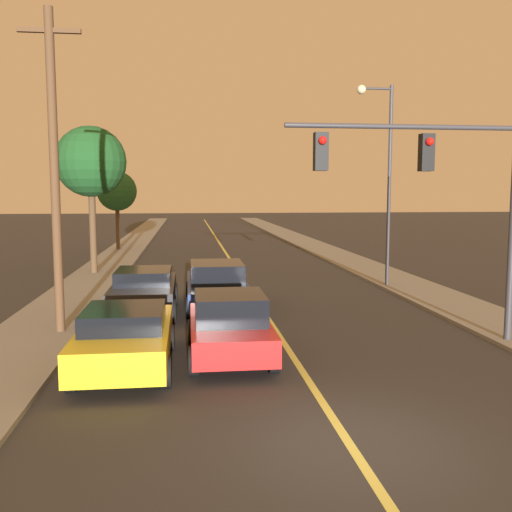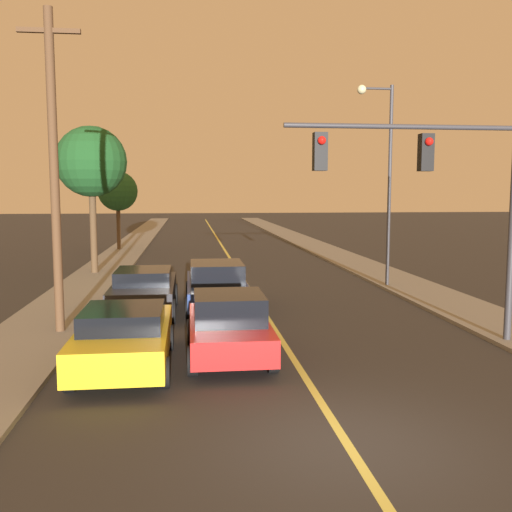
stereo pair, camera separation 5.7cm
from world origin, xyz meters
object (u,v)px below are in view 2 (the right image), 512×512
Objects in this scene: car_outer_lane_second at (144,290)px; streetlamp_right at (383,161)px; traffic_signal_mast at (437,180)px; tree_left_far at (118,191)px; car_outer_lane_front at (125,336)px; utility_pole_left at (54,167)px; tree_left_near at (91,162)px; car_near_lane_front at (229,325)px; car_near_lane_second at (217,285)px.

car_outer_lane_second is 0.58× the size of streetlamp_right.
traffic_signal_mast is 27.27m from tree_left_far.
tree_left_far is (-3.19, 26.05, 3.21)m from car_outer_lane_front.
traffic_signal_mast is at bearing -66.91° from tree_left_far.
traffic_signal_mast is 9.86m from utility_pole_left.
traffic_signal_mast is 0.87× the size of tree_left_near.
utility_pole_left is 1.25× the size of tree_left_near.
tree_left_near is at bearing 110.53° from car_near_lane_front.
streetlamp_right reaches higher than car_outer_lane_second.
tree_left_near reaches higher than car_outer_lane_second.
utility_pole_left is 22.84m from tree_left_far.
streetlamp_right is at bearing 24.19° from car_outer_lane_second.
car_outer_lane_second is 0.54× the size of utility_pole_left.
streetlamp_right reaches higher than car_outer_lane_front.
car_near_lane_front is 6.20m from traffic_signal_mast.
car_outer_lane_second is 0.68× the size of tree_left_near.
traffic_signal_mast reaches higher than car_outer_lane_front.
traffic_signal_mast is at bearing -52.86° from tree_left_near.
utility_pole_left is at bearing -87.22° from tree_left_far.
utility_pole_left is (-11.26, -6.54, -0.58)m from streetlamp_right.
utility_pole_left is at bearing -85.46° from tree_left_near.
car_near_lane_second is 0.99× the size of tree_left_far.
traffic_signal_mast is at bearing -46.36° from car_near_lane_second.
car_outer_lane_front is 0.56× the size of streetlamp_right.
streetlamp_right reaches higher than car_near_lane_front.
streetlamp_right reaches higher than tree_left_near.
traffic_signal_mast reaches higher than tree_left_far.
traffic_signal_mast is 9.02m from streetlamp_right.
utility_pole_left is (-4.42, -3.14, 3.74)m from car_near_lane_second.
streetlamp_right reaches higher than tree_left_far.
car_near_lane_front is 0.70× the size of traffic_signal_mast.
traffic_signal_mast is (5.17, -5.42, 3.38)m from car_near_lane_second.
utility_pole_left is 11.65m from tree_left_near.
car_outer_lane_second is (-2.33, -0.72, -0.01)m from car_near_lane_second.
car_outer_lane_front is at bearing -110.06° from car_near_lane_second.
tree_left_far is (-3.19, 20.39, 3.15)m from car_outer_lane_second.
car_near_lane_front is 6.38m from utility_pole_left.
traffic_signal_mast is at bearing -32.04° from car_outer_lane_second.
traffic_signal_mast is 0.70× the size of utility_pole_left.
tree_left_near reaches higher than car_near_lane_second.
car_near_lane_second is 0.60× the size of utility_pole_left.
car_near_lane_front is 0.81× the size of tree_left_far.
car_near_lane_front is 2.41m from car_outer_lane_front.
streetlamp_right is at bearing 30.15° from utility_pole_left.
car_near_lane_second is 1.10× the size of car_outer_lane_second.
car_near_lane_front is 0.52× the size of streetlamp_right.
car_outer_lane_front is at bearing -57.29° from utility_pole_left.
car_near_lane_second is 1.14× the size of car_outer_lane_front.
tree_left_far reaches higher than car_near_lane_second.
car_near_lane_front is at bearing -126.62° from streetlamp_right.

